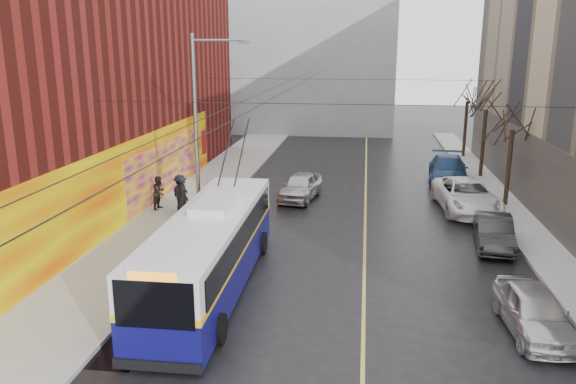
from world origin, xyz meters
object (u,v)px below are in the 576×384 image
parked_car_d (448,170)px  pedestrian_c (180,193)px  streetlight_pole (199,128)px  tree_far (468,91)px  pedestrian_a (184,195)px  following_car (300,186)px  tree_mid (487,98)px  pedestrian_b (159,192)px  parked_car_a (534,311)px  trolleybus (211,249)px  tree_near (514,115)px  parked_car_c (466,196)px  parked_car_b (494,232)px

parked_car_d → pedestrian_c: 17.13m
streetlight_pole → tree_far: bearing=52.9°
streetlight_pole → pedestrian_a: streetlight_pole is taller
following_car → parked_car_d: bearing=39.8°
tree_mid → pedestrian_b: 21.40m
tree_far → parked_car_a: 28.70m
streetlight_pole → trolleybus: size_ratio=0.78×
following_car → pedestrian_b: (-7.03, -3.49, 0.28)m
parked_car_d → pedestrian_a: 17.10m
pedestrian_a → tree_near: bearing=-85.9°
tree_near → parked_car_d: (-2.35, 5.30, -4.14)m
parked_car_c → pedestrian_c: bearing=-175.5°
tree_far → pedestrian_c: size_ratio=3.46×
tree_far → following_car: bearing=-128.8°
tree_mid → parked_car_b: tree_mid is taller
following_car → pedestrian_a: pedestrian_a is taller
tree_mid → parked_car_d: tree_mid is taller
streetlight_pole → pedestrian_a: size_ratio=4.82×
parked_car_b → parked_car_d: (-0.35, 11.92, 0.15)m
tree_near → pedestrian_b: bearing=-169.5°
parked_car_a → parked_car_b: 7.64m
tree_far → pedestrian_a: tree_far is taller
streetlight_pole → tree_mid: bearing=40.7°
streetlight_pole → parked_car_a: streetlight_pole is taller
parked_car_b → parked_car_c: size_ratio=0.70×
parked_car_a → pedestrian_a: size_ratio=2.21×
streetlight_pole → following_car: (3.95, 6.10, -4.10)m
tree_far → parked_car_b: bearing=-95.5°
parked_car_b → pedestrian_c: size_ratio=2.19×
streetlight_pole → tree_near: size_ratio=1.41×
tree_far → parked_car_c: size_ratio=1.10×
trolleybus → following_car: 12.73m
trolleybus → parked_car_a: trolleybus is taller
tree_far → parked_car_d: 9.99m
tree_near → parked_car_d: size_ratio=1.11×
parked_car_a → following_car: following_car is taller
tree_mid → following_car: tree_mid is taller
streetlight_pole → tree_far: (15.14, 20.00, 0.30)m
parked_car_a → following_car: bearing=118.1°
parked_car_c → parked_car_d: parked_car_d is taller
parked_car_d → pedestrian_c: bearing=-143.4°
trolleybus → pedestrian_b: size_ratio=6.55×
trolleybus → pedestrian_b: bearing=119.4°
pedestrian_b → streetlight_pole: bearing=-120.8°
parked_car_a → trolleybus: bearing=167.2°
tree_near → pedestrian_c: size_ratio=3.37×
tree_mid → parked_car_b: (-2.00, -13.62, -4.57)m
trolleybus → parked_car_a: size_ratio=2.79×
pedestrian_c → pedestrian_b: bearing=33.3°
parked_car_c → pedestrian_b: pedestrian_b is taller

